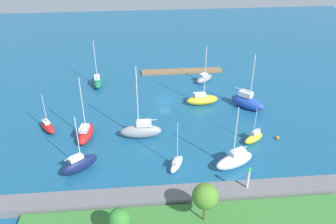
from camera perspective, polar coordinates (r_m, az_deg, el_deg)
name	(u,v)px	position (r m, az deg, el deg)	size (l,w,h in m)	color
water	(165,101)	(80.73, -0.50, 1.83)	(160.00, 160.00, 0.00)	#19567F
pier_dock	(182,71)	(94.85, 2.21, 6.53)	(21.14, 2.61, 0.58)	olive
breakwater	(182,195)	(55.05, 2.28, -13.12)	(61.10, 3.44, 1.36)	slate
harbor_beacon	(248,177)	(55.10, 12.74, -10.03)	(0.56, 0.56, 3.73)	silver
park_tree_center	(119,219)	(47.25, -7.82, -16.64)	(2.90, 2.90, 4.82)	brown
park_tree_west	(205,196)	(48.49, 5.99, -13.25)	(3.55, 3.55, 6.16)	brown
sailboat_gray_lone_south	(204,78)	(89.36, 5.82, 5.37)	(5.25, 4.84, 9.54)	gray
sailboat_yellow_lone_north	(254,138)	(68.26, 13.56, -4.03)	(4.62, 3.57, 7.39)	yellow
sailboat_red_center_basin	(48,127)	(73.67, -18.70, -2.21)	(4.32, 5.38, 8.00)	red
sailboat_white_near_pier	(234,160)	(61.30, 10.58, -7.57)	(7.55, 4.96, 11.63)	white
sailboat_blue_east_end	(247,102)	(78.89, 12.58, 1.60)	(7.48, 7.35, 12.34)	#2347B2
sailboat_navy_along_channel	(80,164)	(61.19, -13.95, -8.08)	(6.34, 5.48, 10.33)	#141E4C
sailboat_green_far_south	(97,81)	(88.66, -11.21, 4.85)	(2.69, 6.73, 11.31)	#19724C
sailboat_gray_mid_basin	(141,130)	(67.61, -4.33, -2.96)	(7.81, 2.53, 14.55)	gray
sailboat_yellow_off_beacon	(202,99)	(79.00, 5.46, 2.01)	(7.17, 2.94, 12.77)	yellow
sailboat_red_far_north	(86,133)	(68.83, -13.03, -3.31)	(3.51, 7.03, 12.58)	red
sailboat_white_by_breakwater	(177,164)	(60.42, 1.38, -8.29)	(3.29, 4.74, 8.75)	white
mooring_buoy_orange	(277,138)	(70.57, 17.10, -3.95)	(0.69, 0.69, 0.69)	orange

